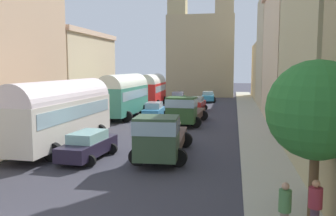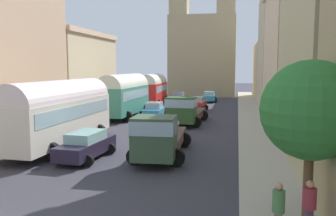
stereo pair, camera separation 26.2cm
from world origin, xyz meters
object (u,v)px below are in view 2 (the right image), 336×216
car_2 (86,145)px  pedestrian_1 (278,210)px  parked_bus_0 (60,111)px  car_0 (197,104)px  cargo_truck_0 (159,136)px  car_1 (209,97)px  car_3 (154,110)px  parked_bus_1 (124,94)px  parked_bus_2 (153,88)px  car_4 (179,98)px  pedestrian_0 (309,207)px  cargo_truck_1 (185,110)px

car_2 → pedestrian_1: (9.00, -7.81, 0.27)m
parked_bus_0 → car_0: 20.76m
cargo_truck_0 → car_2: size_ratio=1.67×
car_1 → car_3: car_3 is taller
parked_bus_1 → parked_bus_2: 11.23m
car_4 → car_2: bearing=-90.3°
car_4 → pedestrian_0: pedestrian_0 is taller
cargo_truck_0 → car_2: 3.94m
parked_bus_1 → parked_bus_2: parked_bus_1 is taller
pedestrian_0 → cargo_truck_1: bearing=108.0°
cargo_truck_0 → car_3: size_ratio=1.86×
parked_bus_1 → cargo_truck_1: (6.39, -3.44, -1.08)m
car_0 → pedestrian_0: size_ratio=2.25×
car_1 → pedestrian_1: 41.28m
cargo_truck_0 → parked_bus_0: bearing=166.1°
car_1 → car_2: bearing=-96.8°
car_0 → car_2: bearing=-98.9°
cargo_truck_1 → car_4: 18.46m
pedestrian_1 → car_0: bearing=100.5°
parked_bus_0 → cargo_truck_1: 11.68m
car_1 → parked_bus_1: bearing=-111.2°
car_1 → car_4: (-3.84, -2.92, 0.03)m
car_2 → pedestrian_1: pedestrian_1 is taller
parked_bus_1 → car_0: 9.18m
parked_bus_1 → car_3: parked_bus_1 is taller
parked_bus_1 → car_3: 3.33m
car_2 → car_3: (0.09, 15.61, 0.02)m
car_1 → pedestrian_0: (5.90, -40.55, 0.26)m
parked_bus_2 → car_1: 9.36m
parked_bus_1 → car_0: parked_bus_1 is taller
cargo_truck_1 → car_2: (-3.53, -12.10, -0.51)m
cargo_truck_0 → car_0: cargo_truck_0 is taller
parked_bus_0 → cargo_truck_0: (6.50, -1.61, -1.01)m
parked_bus_1 → car_4: size_ratio=2.22×
cargo_truck_1 → pedestrian_0: 20.50m
parked_bus_0 → car_3: parked_bus_0 is taller
parked_bus_2 → cargo_truck_0: parked_bus_2 is taller
parked_bus_2 → car_1: (6.67, 6.39, -1.48)m
parked_bus_1 → cargo_truck_1: size_ratio=1.19×
car_1 → car_2: car_2 is taller
car_2 → parked_bus_2: bearing=95.8°
cargo_truck_0 → car_0: bearing=91.1°
parked_bus_0 → pedestrian_1: bearing=-40.8°
car_0 → car_1: bearing=87.3°
parked_bus_0 → parked_bus_1: bearing=90.9°
cargo_truck_1 → car_3: (-3.45, 3.51, -0.48)m
parked_bus_2 → car_2: size_ratio=1.84×
cargo_truck_0 → car_4: cargo_truck_0 is taller
parked_bus_1 → cargo_truck_1: bearing=-28.3°
parked_bus_0 → pedestrian_0: bearing=-37.6°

